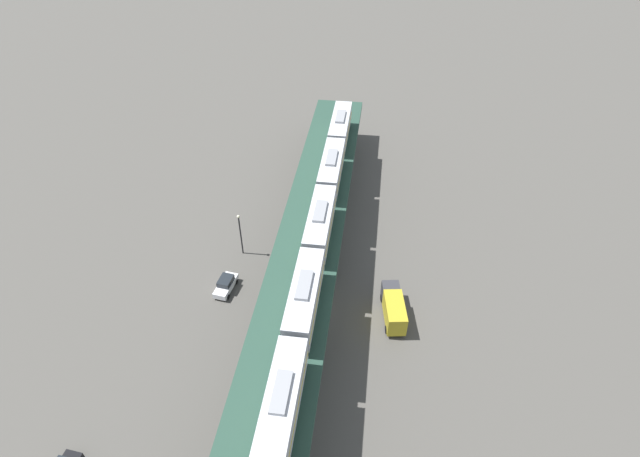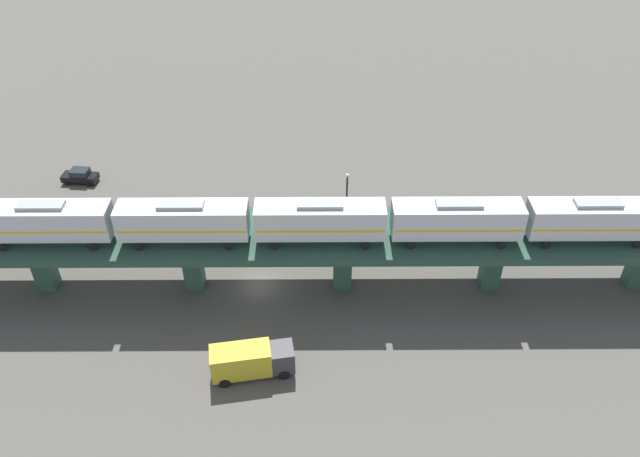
{
  "view_description": "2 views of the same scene",
  "coord_description": "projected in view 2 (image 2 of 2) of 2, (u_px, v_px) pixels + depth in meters",
  "views": [
    {
      "loc": [
        -21.5,
        36.77,
        48.98
      ],
      "look_at": [
        0.79,
        -6.34,
        8.43
      ],
      "focal_mm": 28.0,
      "sensor_mm": 36.0,
      "label": 1
    },
    {
      "loc": [
        -42.34,
        -21.56,
        43.95
      ],
      "look_at": [
        0.79,
        -6.34,
        8.43
      ],
      "focal_mm": 35.0,
      "sensor_mm": 36.0,
      "label": 2
    }
  ],
  "objects": [
    {
      "name": "elevated_viaduct",
      "position": [
        257.0,
        240.0,
        60.5
      ],
      "size": [
        39.05,
        89.41,
        6.93
      ],
      "color": "#244135",
      "rests_on": "ground"
    },
    {
      "name": "delivery_truck",
      "position": [
        251.0,
        360.0,
        54.06
      ],
      "size": [
        5.45,
        7.39,
        3.2
      ],
      "color": "#333338",
      "rests_on": "ground"
    },
    {
      "name": "subway_train",
      "position": [
        320.0,
        220.0,
        57.27
      ],
      "size": [
        23.76,
        59.66,
        4.45
      ],
      "color": "silver",
      "rests_on": "elevated_viaduct"
    },
    {
      "name": "street_car_black",
      "position": [
        80.0,
        176.0,
        78.69
      ],
      "size": [
        2.82,
        4.71,
        1.89
      ],
      "color": "black",
      "rests_on": "ground"
    },
    {
      "name": "ground_plane",
      "position": [
        259.0,
        285.0,
        64.16
      ],
      "size": [
        400.0,
        400.0,
        0.0
      ],
      "primitive_type": "plane",
      "color": "#4C4944"
    },
    {
      "name": "street_lamp",
      "position": [
        347.0,
        195.0,
        69.77
      ],
      "size": [
        0.44,
        0.44,
        6.94
      ],
      "color": "black",
      "rests_on": "ground"
    },
    {
      "name": "street_car_white",
      "position": [
        283.0,
        216.0,
        72.0
      ],
      "size": [
        2.66,
        4.67,
        1.89
      ],
      "color": "silver",
      "rests_on": "ground"
    }
  ]
}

